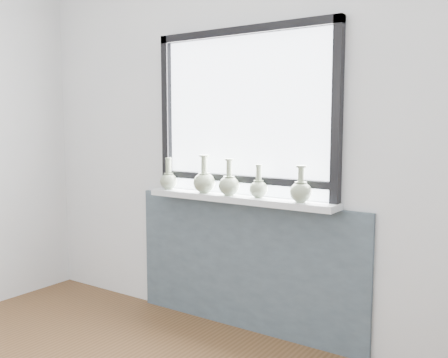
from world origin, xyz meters
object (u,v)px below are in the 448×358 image
Objects in this scene: windowsill at (238,199)px; vase_d at (259,187)px; vase_a at (169,180)px; vase_c at (229,184)px; vase_b at (204,181)px; vase_e at (301,190)px.

vase_d reaches higher than windowsill.
vase_a is 0.94× the size of vase_c.
windowsill is 0.11m from vase_c.
vase_b is at bearing -1.15° from vase_a.
vase_c is at bearing -0.77° from vase_b.
vase_c is at bearing -1.00° from vase_a.
vase_a is 0.31m from vase_b.
vase_a is at bearing -177.84° from windowsill.
vase_a is 1.02× the size of vase_e.
vase_b is (-0.25, -0.03, 0.10)m from windowsill.
vase_c is (0.51, -0.01, 0.00)m from vase_a.
vase_a reaches higher than vase_e.
vase_d is 0.96× the size of vase_e.
vase_d is (0.40, 0.02, -0.02)m from vase_b.
vase_b reaches higher than vase_d.
windowsill is 5.28× the size of vase_b.
vase_d is at bearing 2.52° from vase_b.
windowsill is 0.57m from vase_a.
vase_c is at bearing -179.57° from vase_e.
vase_e reaches higher than vase_d.
vase_e is (1.00, -0.01, 0.00)m from vase_a.
vase_d is at bearing 5.68° from vase_c.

